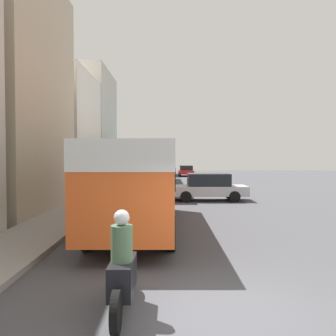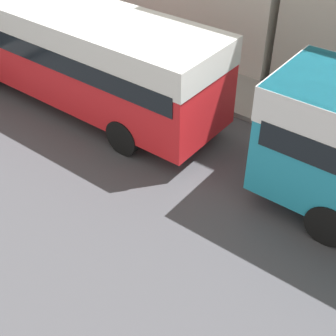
{
  "view_description": "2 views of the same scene",
  "coord_description": "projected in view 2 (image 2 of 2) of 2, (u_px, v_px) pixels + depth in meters",
  "views": [
    {
      "loc": [
        -0.82,
        -6.23,
        2.61
      ],
      "look_at": [
        -0.73,
        27.35,
        1.51
      ],
      "focal_mm": 40.0,
      "sensor_mm": 36.0,
      "label": 1
    },
    {
      "loc": [
        6.59,
        29.76,
        7.55
      ],
      "look_at": [
        -0.05,
        24.66,
        0.82
      ],
      "focal_mm": 50.0,
      "sensor_mm": 36.0,
      "label": 2
    }
  ],
  "objects": [
    {
      "name": "bus_following",
      "position": [
        67.0,
        41.0,
        13.55
      ],
      "size": [
        2.58,
        10.03,
        2.97
      ],
      "color": "red",
      "rests_on": "ground_plane"
    },
    {
      "name": "pedestrian_near_curb",
      "position": [
        77.0,
        23.0,
        16.8
      ],
      "size": [
        0.33,
        0.33,
        1.79
      ],
      "color": "#232838",
      "rests_on": "sidewalk"
    }
  ]
}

